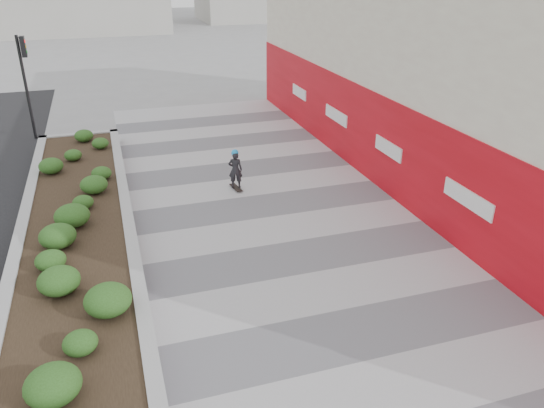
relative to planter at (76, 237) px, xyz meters
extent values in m
plane|color=gray|center=(5.50, -7.00, -0.42)|extent=(160.00, 160.00, 0.00)
cube|color=#A8A8AD|center=(5.50, -4.00, -0.41)|extent=(8.00, 36.00, 0.01)
cube|color=beige|center=(12.50, 2.00, 3.58)|extent=(6.00, 24.00, 8.00)
cube|color=red|center=(9.52, 2.00, 1.08)|extent=(0.12, 24.00, 3.00)
cube|color=#9E9EA0|center=(0.00, 8.85, -0.14)|extent=(3.00, 0.30, 0.55)
cube|color=#9E9EA0|center=(-1.35, 0.00, -0.14)|extent=(0.30, 18.00, 0.55)
cube|color=#9E9EA0|center=(1.35, 0.00, -0.14)|extent=(0.30, 18.00, 0.55)
cube|color=#2D2116|center=(0.00, 0.00, -0.17)|extent=(2.40, 17.40, 0.50)
cylinder|color=black|center=(-1.80, 10.50, 1.68)|extent=(0.12, 0.12, 4.20)
cube|color=black|center=(-1.62, 10.50, 3.33)|extent=(0.18, 0.28, 0.80)
cylinder|color=#595654|center=(6.00, -4.00, -0.42)|extent=(0.44, 0.44, 0.01)
cube|color=black|center=(4.91, 2.70, -0.35)|extent=(0.30, 0.74, 0.02)
imported|color=black|center=(4.91, 2.70, 0.27)|extent=(0.52, 0.42, 1.23)
sphere|color=#1CA0EF|center=(4.91, 2.70, 0.85)|extent=(0.23, 0.23, 0.23)
camera|label=1|loc=(1.16, -12.91, 6.52)|focal=35.00mm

